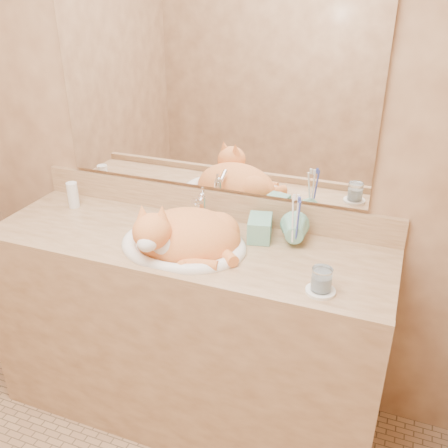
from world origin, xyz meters
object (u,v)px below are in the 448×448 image
at_px(vanity_counter, 187,331).
at_px(sink_basin, 183,229).
at_px(toothbrush_cup, 294,238).
at_px(water_glass, 322,279).
at_px(cat, 184,234).
at_px(soap_dispenser, 259,223).

xyz_separation_m(vanity_counter, sink_basin, (0.01, -0.02, 0.50)).
distance_m(toothbrush_cup, water_glass, 0.28).
distance_m(vanity_counter, cat, 0.49).
height_order(vanity_counter, soap_dispenser, soap_dispenser).
distance_m(soap_dispenser, toothbrush_cup, 0.14).
bearing_deg(toothbrush_cup, sink_basin, -162.77).
bearing_deg(cat, water_glass, -28.24).
relative_size(vanity_counter, water_glass, 20.15).
distance_m(sink_basin, soap_dispenser, 0.29).
xyz_separation_m(vanity_counter, water_glass, (0.56, -0.14, 0.47)).
distance_m(vanity_counter, soap_dispenser, 0.60).
xyz_separation_m(sink_basin, cat, (0.01, -0.02, -0.01)).
bearing_deg(vanity_counter, water_glass, -13.66).
bearing_deg(water_glass, vanity_counter, 166.34).
bearing_deg(water_glass, toothbrush_cup, 121.99).
relative_size(vanity_counter, toothbrush_cup, 13.90).
xyz_separation_m(sink_basin, soap_dispenser, (0.27, 0.10, 0.02)).
distance_m(vanity_counter, toothbrush_cup, 0.64).
height_order(cat, toothbrush_cup, cat).
bearing_deg(vanity_counter, sink_basin, -60.03).
xyz_separation_m(vanity_counter, soap_dispenser, (0.28, 0.08, 0.52)).
bearing_deg(vanity_counter, cat, -58.15).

